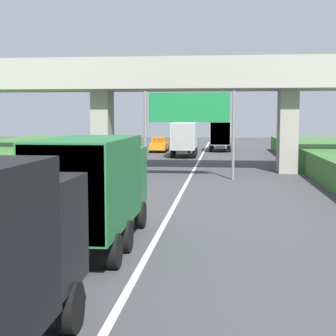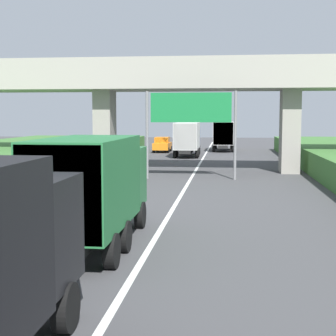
# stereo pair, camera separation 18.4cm
# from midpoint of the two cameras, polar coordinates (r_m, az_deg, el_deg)

# --- Properties ---
(lane_centre_stripe) EXTENTS (0.20, 102.03, 0.01)m
(lane_centre_stripe) POSITION_cam_midpoint_polar(r_m,az_deg,el_deg) (30.47, 2.29, -1.91)
(lane_centre_stripe) COLOR white
(lane_centre_stripe) RESTS_ON ground
(overpass_bridge) EXTENTS (40.00, 4.80, 8.18)m
(overpass_bridge) POSITION_cam_midpoint_polar(r_m,az_deg,el_deg) (37.99, 3.23, 9.00)
(overpass_bridge) COLOR #9E998E
(overpass_bridge) RESTS_ON ground
(overhead_highway_sign) EXTENTS (5.88, 0.18, 5.68)m
(overhead_highway_sign) POSITION_cam_midpoint_polar(r_m,az_deg,el_deg) (33.16, 2.71, 6.03)
(overhead_highway_sign) COLOR slate
(overhead_highway_sign) RESTS_ON ground
(truck_blue) EXTENTS (2.44, 7.30, 3.44)m
(truck_blue) POSITION_cam_midpoint_polar(r_m,az_deg,el_deg) (52.11, 2.30, 3.41)
(truck_blue) COLOR black
(truck_blue) RESTS_ON ground
(truck_green) EXTENTS (2.44, 7.30, 3.44)m
(truck_green) POSITION_cam_midpoint_polar(r_m,az_deg,el_deg) (16.13, -7.90, -1.92)
(truck_green) COLOR black
(truck_green) RESTS_ON ground
(truck_yellow) EXTENTS (2.44, 7.30, 3.44)m
(truck_yellow) POSITION_cam_midpoint_polar(r_m,az_deg,el_deg) (60.89, 6.26, 3.72)
(truck_yellow) COLOR black
(truck_yellow) RESTS_ON ground
(car_white) EXTENTS (1.86, 4.10, 1.72)m
(car_white) POSITION_cam_midpoint_polar(r_m,az_deg,el_deg) (24.55, -11.17, -1.87)
(car_white) COLOR silver
(car_white) RESTS_ON ground
(car_orange) EXTENTS (1.86, 4.10, 1.72)m
(car_orange) POSITION_cam_midpoint_polar(r_m,az_deg,el_deg) (58.52, -0.55, 2.62)
(car_orange) COLOR orange
(car_orange) RESTS_ON ground
(construction_barrel_4) EXTENTS (0.57, 0.57, 0.90)m
(construction_barrel_4) POSITION_cam_midpoint_polar(r_m,az_deg,el_deg) (24.00, -15.41, -3.11)
(construction_barrel_4) COLOR orange
(construction_barrel_4) RESTS_ON ground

